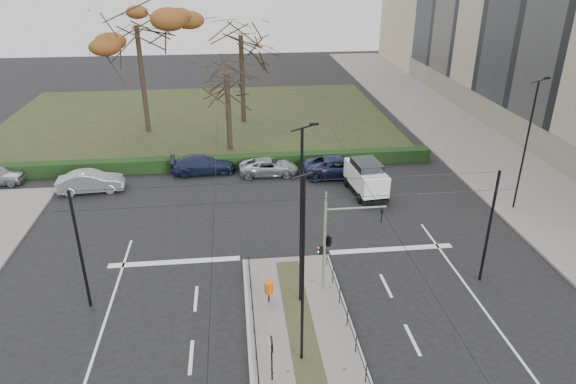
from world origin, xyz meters
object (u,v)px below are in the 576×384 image
at_px(parked_car_second, 91,182).
at_px(white_van, 366,177).
at_px(litter_bin, 269,288).
at_px(streetlamp_median_far, 302,217).
at_px(info_panel, 271,349).
at_px(parked_car_third, 203,164).
at_px(bare_tree_near, 227,79).
at_px(bare_tree_center, 241,42).
at_px(traffic_light, 330,239).
at_px(parked_car_fourth, 269,167).
at_px(parked_car_fifth, 340,167).
at_px(streetlamp_median_near, 303,271).
at_px(rust_tree, 136,25).
at_px(streetlamp_sidewalk, 526,145).

distance_m(parked_car_second, white_van, 19.06).
bearing_deg(white_van, litter_bin, -123.00).
xyz_separation_m(litter_bin, streetlamp_median_far, (1.50, -0.06, 3.68)).
relative_size(info_panel, parked_car_second, 0.43).
relative_size(parked_car_third, bare_tree_near, 0.56).
xyz_separation_m(litter_bin, bare_tree_center, (-0.17, 29.39, 6.83)).
bearing_deg(bare_tree_center, traffic_light, -83.65).
relative_size(info_panel, parked_car_fourth, 0.44).
relative_size(parked_car_third, parked_car_fifth, 0.89).
height_order(streetlamp_median_near, bare_tree_near, bare_tree_near).
height_order(litter_bin, parked_car_fourth, parked_car_fourth).
height_order(info_panel, bare_tree_near, bare_tree_near).
height_order(parked_car_fourth, white_van, white_van).
bearing_deg(parked_car_second, bare_tree_center, -41.32).
bearing_deg(streetlamp_median_far, streetlamp_median_near, -96.88).
xyz_separation_m(streetlamp_median_far, white_van, (6.11, 11.78, -3.35)).
height_order(litter_bin, rust_tree, rust_tree).
distance_m(white_van, rust_tree, 24.28).
bearing_deg(bare_tree_near, bare_tree_center, 79.71).
xyz_separation_m(info_panel, streetlamp_median_near, (1.31, 1.03, 2.68)).
xyz_separation_m(info_panel, bare_tree_center, (0.10, 34.32, 6.06)).
xyz_separation_m(bare_tree_near, parked_car_fifth, (8.05, -6.64, -5.27)).
bearing_deg(parked_car_fifth, white_van, -157.31).
bearing_deg(bare_tree_center, parked_car_third, -105.27).
xyz_separation_m(streetlamp_sidewalk, white_van, (-8.99, 3.53, -3.20)).
relative_size(info_panel, parked_car_third, 0.41).
bearing_deg(info_panel, traffic_light, 60.46).
xyz_separation_m(litter_bin, parked_car_fourth, (1.26, 15.78, -0.28)).
distance_m(info_panel, parked_car_third, 21.86).
bearing_deg(info_panel, bare_tree_center, 89.84).
distance_m(info_panel, rust_tree, 34.27).
height_order(streetlamp_median_near, streetlamp_sidewalk, streetlamp_sidewalk).
relative_size(parked_car_third, parked_car_fourth, 1.08).
bearing_deg(parked_car_third, rust_tree, 24.19).
bearing_deg(bare_tree_near, white_van, -46.90).
xyz_separation_m(parked_car_third, parked_car_fourth, (4.91, -0.86, -0.08)).
distance_m(traffic_light, parked_car_second, 19.62).
xyz_separation_m(litter_bin, streetlamp_sidewalk, (16.60, 8.19, 3.53)).
distance_m(parked_car_third, bare_tree_near, 7.53).
height_order(streetlamp_sidewalk, bare_tree_center, bare_tree_center).
bearing_deg(streetlamp_median_near, litter_bin, 104.89).
height_order(parked_car_second, white_van, white_van).
relative_size(traffic_light, streetlamp_median_near, 0.56).
height_order(parked_car_second, bare_tree_near, bare_tree_near).
bearing_deg(rust_tree, info_panel, -74.60).
bearing_deg(parked_car_second, white_van, -102.49).
bearing_deg(parked_car_second, litter_bin, -146.61).
height_order(rust_tree, bare_tree_near, rust_tree).
height_order(litter_bin, white_van, white_van).
distance_m(parked_car_third, parked_car_fifth, 10.26).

